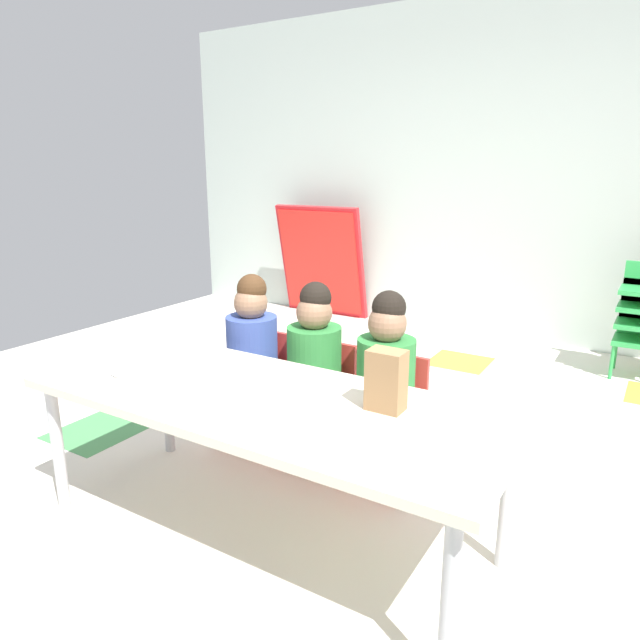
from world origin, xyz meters
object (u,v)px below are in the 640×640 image
at_px(craft_table, 263,407).
at_px(seated_child_middle_seat, 315,358).
at_px(paper_plate_center_table, 265,385).
at_px(donut_powdered_on_plate, 125,371).
at_px(paper_bag_brown, 386,380).
at_px(paper_plate_near_edge, 125,375).
at_px(seated_child_far_right, 387,372).
at_px(seated_child_near_camera, 253,345).
at_px(folded_activity_table, 321,262).

relative_size(craft_table, seated_child_middle_seat, 2.05).
bearing_deg(paper_plate_center_table, donut_powdered_on_plate, -158.72).
xyz_separation_m(craft_table, paper_bag_brown, (0.45, 0.12, 0.16)).
bearing_deg(paper_plate_near_edge, seated_child_middle_seat, 57.71).
xyz_separation_m(paper_bag_brown, paper_plate_near_edge, (-1.06, -0.26, -0.11)).
xyz_separation_m(craft_table, paper_plate_center_table, (-0.05, 0.08, 0.05)).
bearing_deg(seated_child_middle_seat, craft_table, -76.80).
distance_m(seated_child_middle_seat, paper_plate_center_table, 0.53).
bearing_deg(craft_table, paper_plate_center_table, 120.48).
relative_size(seated_child_far_right, paper_plate_near_edge, 5.10).
bearing_deg(seated_child_middle_seat, paper_plate_near_edge, -122.29).
relative_size(seated_child_middle_seat, seated_child_far_right, 1.00).
relative_size(craft_table, seated_child_far_right, 2.05).
height_order(seated_child_near_camera, seated_child_middle_seat, same).
bearing_deg(paper_bag_brown, seated_child_middle_seat, 141.09).
height_order(craft_table, folded_activity_table, folded_activity_table).
height_order(craft_table, paper_bag_brown, paper_bag_brown).
distance_m(seated_child_far_right, folded_activity_table, 3.18).
height_order(paper_bag_brown, paper_plate_center_table, paper_bag_brown).
bearing_deg(folded_activity_table, craft_table, -62.08).
xyz_separation_m(folded_activity_table, paper_bag_brown, (2.12, -3.03, 0.18)).
relative_size(seated_child_far_right, folded_activity_table, 0.84).
height_order(seated_child_middle_seat, paper_plate_near_edge, seated_child_middle_seat).
distance_m(seated_child_near_camera, folded_activity_table, 2.80).
bearing_deg(paper_plate_near_edge, seated_child_far_right, 41.18).
distance_m(folded_activity_table, paper_bag_brown, 3.70).
distance_m(seated_child_near_camera, seated_child_far_right, 0.75).
relative_size(seated_child_near_camera, seated_child_far_right, 1.00).
xyz_separation_m(craft_table, seated_child_far_right, (0.23, 0.60, -0.00)).
distance_m(seated_child_middle_seat, folded_activity_table, 2.97).
relative_size(seated_child_near_camera, donut_powdered_on_plate, 8.28).
height_order(paper_bag_brown, donut_powdered_on_plate, paper_bag_brown).
relative_size(folded_activity_table, paper_plate_center_table, 6.04).
height_order(folded_activity_table, donut_powdered_on_plate, folded_activity_table).
bearing_deg(seated_child_near_camera, craft_table, -49.30).
bearing_deg(seated_child_far_right, paper_plate_near_edge, -138.82).
distance_m(craft_table, folded_activity_table, 3.56).
distance_m(seated_child_middle_seat, seated_child_far_right, 0.38).
distance_m(seated_child_far_right, donut_powdered_on_plate, 1.12).
bearing_deg(paper_plate_center_table, seated_child_middle_seat, 100.11).
bearing_deg(seated_child_middle_seat, donut_powdered_on_plate, -122.29).
bearing_deg(craft_table, paper_bag_brown, 14.96).
bearing_deg(donut_powdered_on_plate, seated_child_middle_seat, 57.71).
xyz_separation_m(seated_child_middle_seat, paper_plate_center_table, (0.09, -0.52, 0.06)).
distance_m(paper_plate_near_edge, paper_plate_center_table, 0.60).
distance_m(folded_activity_table, donut_powdered_on_plate, 3.45).
relative_size(craft_table, seated_child_near_camera, 2.05).
height_order(paper_plate_center_table, donut_powdered_on_plate, donut_powdered_on_plate).
bearing_deg(paper_plate_near_edge, donut_powdered_on_plate, 0.00).
xyz_separation_m(seated_child_near_camera, paper_bag_brown, (0.97, -0.48, 0.16)).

